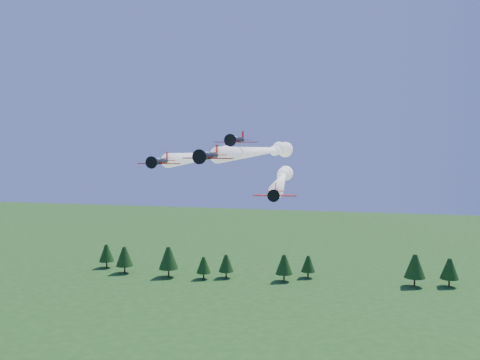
% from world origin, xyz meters
% --- Properties ---
extents(plane_lead, '(9.30, 59.10, 3.70)m').
position_xyz_m(plane_lead, '(2.52, 23.16, 49.43)').
color(plane_lead, black).
rests_on(plane_lead, ground).
extents(plane_left, '(7.18, 51.79, 3.70)m').
position_xyz_m(plane_left, '(-10.95, 29.02, 48.10)').
color(plane_left, black).
rests_on(plane_left, ground).
extents(plane_right, '(10.43, 53.96, 3.70)m').
position_xyz_m(plane_right, '(5.35, 30.94, 43.08)').
color(plane_right, black).
rests_on(plane_right, ground).
extents(plane_slot, '(7.62, 8.28, 2.68)m').
position_xyz_m(plane_slot, '(1.00, 6.01, 51.67)').
color(plane_slot, black).
rests_on(plane_slot, ground).
extents(treeline, '(169.79, 16.67, 11.47)m').
position_xyz_m(treeline, '(-4.10, 106.62, 6.48)').
color(treeline, '#382314').
rests_on(treeline, ground).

